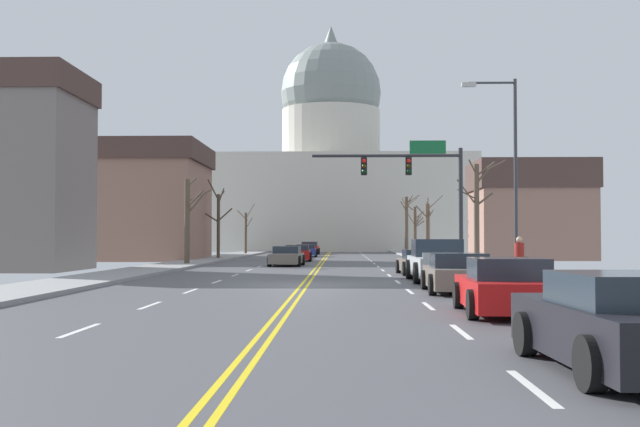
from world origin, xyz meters
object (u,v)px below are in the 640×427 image
sedan_oncoming_00 (287,257)px  bicycle_parked (524,269)px  signal_gantry (418,177)px  sedan_oncoming_01 (297,253)px  sedan_near_00 (421,263)px  sedan_near_03 (506,288)px  sedan_oncoming_03 (310,248)px  street_lamp_right (508,160)px  pedestrian_00 (519,257)px  pickup_truck_near_01 (439,262)px  sedan_near_02 (458,274)px  sedan_near_04 (626,325)px  sedan_oncoming_02 (306,251)px

sedan_oncoming_00 → bicycle_parked: 19.07m
signal_gantry → sedan_oncoming_01: (-7.23, 15.52, -4.32)m
sedan_near_00 → bicycle_parked: (3.54, -5.28, -0.05)m
sedan_near_03 → sedan_oncoming_00: 29.99m
sedan_oncoming_01 → sedan_oncoming_03: 22.07m
street_lamp_right → sedan_near_00: 7.52m
sedan_oncoming_03 → pedestrian_00: 50.90m
street_lamp_right → sedan_oncoming_03: (-9.80, 47.57, -4.18)m
sedan_near_03 → sedan_oncoming_03: size_ratio=1.01×
pickup_truck_near_01 → sedan_near_02: 6.28m
signal_gantry → pickup_truck_near_01: signal_gantry is taller
pickup_truck_near_01 → sedan_near_02: (-0.20, -6.27, -0.15)m
sedan_near_00 → signal_gantry: bearing=85.6°
sedan_near_04 → bicycle_parked: 20.94m
sedan_near_02 → pedestrian_00: size_ratio=2.68×
street_lamp_right → sedan_oncoming_00: bearing=121.6°
street_lamp_right → pedestrian_00: size_ratio=4.89×
sedan_oncoming_00 → pedestrian_00: 20.92m
pickup_truck_near_01 → sedan_oncoming_03: bearing=98.4°
sedan_near_00 → sedan_near_02: size_ratio=1.00×
street_lamp_right → sedan_oncoming_01: (-9.78, 25.50, -4.21)m
pickup_truck_near_01 → sedan_oncoming_01: bearing=105.4°
sedan_near_04 → sedan_oncoming_02: size_ratio=0.97×
pickup_truck_near_01 → sedan_oncoming_01: size_ratio=1.22×
sedan_oncoming_00 → sedan_oncoming_03: 31.46m
street_lamp_right → sedan_oncoming_02: (-9.75, 38.26, -4.25)m
sedan_oncoming_03 → signal_gantry: bearing=-79.1°
pickup_truck_near_01 → sedan_oncoming_01: pickup_truck_near_01 is taller
sedan_near_02 → sedan_near_03: 6.83m
sedan_near_00 → bicycle_parked: sedan_near_00 is taller
pedestrian_00 → sedan_oncoming_01: bearing=109.0°
sedan_near_02 → bicycle_parked: sedan_near_02 is taller
sedan_oncoming_03 → bicycle_parked: bearing=-77.6°
sedan_oncoming_02 → sedan_near_04: bearing=-83.4°
street_lamp_right → sedan_oncoming_01: bearing=111.0°
sedan_oncoming_01 → sedan_oncoming_02: 12.76m
signal_gantry → sedan_oncoming_03: size_ratio=1.86×
pickup_truck_near_01 → bicycle_parked: (3.40, 0.18, -0.24)m
sedan_near_04 → sedan_oncoming_00: sedan_near_04 is taller
sedan_near_03 → sedan_near_04: 7.35m
sedan_near_04 → sedan_oncoming_00: 37.17m
pickup_truck_near_01 → sedan_oncoming_00: size_ratio=1.27×
signal_gantry → sedan_near_03: bearing=-90.9°
street_lamp_right → pedestrian_00: bearing=-93.7°
signal_gantry → sedan_oncoming_02: bearing=104.3°
sedan_oncoming_03 → sedan_near_02: bearing=-82.7°
street_lamp_right → sedan_near_04: bearing=-98.3°
pedestrian_00 → bicycle_parked: 2.79m
sedan_oncoming_00 → pedestrian_00: pedestrian_00 is taller
pickup_truck_near_01 → sedan_near_03: (-0.17, -13.10, -0.15)m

